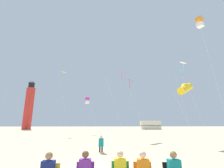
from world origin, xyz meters
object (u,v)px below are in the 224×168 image
Objects in this scene: kite_diamond_scarlet at (130,82)px; kite_tube_gold at (185,88)px; kite_diamond_cyan at (181,72)px; rv_van_cream at (150,125)px; lighthouse_distant at (29,106)px; kite_diamond_lime at (64,75)px; kite_diamond_white at (184,66)px; kite_box_orange at (200,23)px; kite_flyer_standing at (101,143)px; kite_diamond_rainbow at (121,74)px; kite_box_magenta at (87,101)px.

kite_tube_gold is (4.41, -5.92, -2.16)m from kite_diamond_scarlet.
kite_diamond_cyan is 28.31m from rv_van_cream.
kite_diamond_cyan is 49.22m from lighthouse_distant.
kite_diamond_lime is at bearing -56.10° from lighthouse_distant.
kite_diamond_white is 31.83m from rv_van_cream.
kite_box_orange is at bearing -37.93° from kite_diamond_scarlet.
kite_diamond_white is 20.65m from kite_diamond_lime.
kite_diamond_white is 0.85× the size of kite_box_orange.
kite_flyer_standing is at bearing -132.53° from kite_diamond_cyan.
kite_box_orange is at bearing -163.50° from kite_flyer_standing.
kite_diamond_cyan is 0.86× the size of kite_box_orange.
kite_diamond_white is at bearing 15.09° from kite_diamond_rainbow.
kite_box_magenta is 0.58× the size of kite_diamond_cyan.
kite_box_orange is 54.78m from lighthouse_distant.
kite_flyer_standing is at bearing -80.43° from kite_box_magenta.
kite_tube_gold is at bearing -160.20° from kite_flyer_standing.
kite_flyer_standing is 0.10× the size of kite_diamond_lime.
kite_diamond_cyan is at bearing 30.32° from kite_diamond_scarlet.
kite_diamond_white is (15.63, -7.07, 4.62)m from kite_box_magenta.
lighthouse_distant is (-28.12, 35.41, -0.56)m from kite_diamond_rainbow.
kite_box_orange is at bearing -47.35° from kite_box_magenta.
kite_diamond_rainbow reaches higher than kite_diamond_scarlet.
kite_diamond_scarlet is 0.88× the size of kite_diamond_rainbow.
kite_diamond_lime is at bearing 175.30° from kite_diamond_cyan.
kite_diamond_rainbow is (9.79, -8.14, -2.25)m from kite_diamond_lime.
kite_tube_gold is at bearing -53.35° from kite_diamond_scarlet.
kite_flyer_standing is at bearing -59.75° from lighthouse_distant.
kite_diamond_scarlet is 7.69m from kite_tube_gold.
kite_diamond_white reaches higher than kite_tube_gold.
kite_tube_gold is (11.11, -15.38, -0.89)m from kite_box_magenta.
kite_diamond_lime reaches higher than kite_diamond_rainbow.
kite_flyer_standing is 0.09× the size of kite_box_orange.
kite_diamond_cyan reaches higher than rv_van_cream.
kite_diamond_white is at bearing -139.36° from kite_flyer_standing.
kite_diamond_white is (12.50, 11.49, 10.12)m from kite_flyer_standing.
kite_box_orange reaches higher than kite_flyer_standing.
rv_van_cream is at bearing 84.86° from kite_diamond_white.
kite_box_magenta is 34.21m from lighthouse_distant.
kite_diamond_cyan is 0.69× the size of lighthouse_distant.
rv_van_cream is (18.35, 23.23, -4.72)m from kite_box_magenta.
kite_diamond_white reaches higher than kite_diamond_scarlet.
kite_box_magenta is at bearing -48.53° from lighthouse_distant.
kite_tube_gold reaches higher than kite_flyer_standing.
kite_diamond_white is at bearing -93.00° from rv_van_cream.
kite_diamond_cyan is (1.39, 3.66, 0.12)m from kite_diamond_white.
kite_diamond_scarlet is 13.87m from kite_diamond_lime.
kite_tube_gold reaches higher than rv_van_cream.
kite_diamond_rainbow reaches higher than kite_tube_gold.
kite_tube_gold is at bearing -41.66° from kite_diamond_lime.
kite_box_orange reaches higher than kite_diamond_lime.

